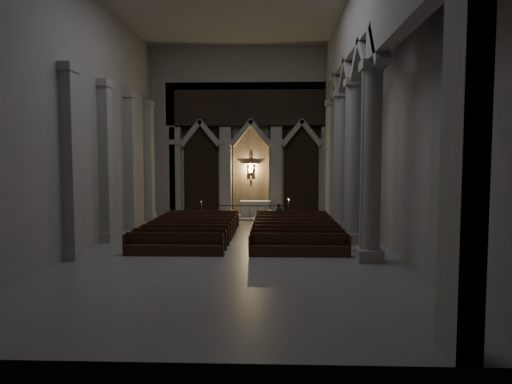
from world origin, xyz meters
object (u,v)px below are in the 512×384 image
(candle_stand_right, at_px, (289,215))
(worshipper, at_px, (279,215))
(altar_rail, at_px, (249,210))
(altar, at_px, (255,208))
(candle_stand_left, at_px, (202,215))
(pews, at_px, (243,233))

(candle_stand_right, distance_m, worshipper, 2.23)
(altar_rail, height_order, candle_stand_right, candle_stand_right)
(altar, height_order, candle_stand_left, candle_stand_left)
(altar_rail, bearing_deg, pews, -90.00)
(altar, xyz_separation_m, altar_rail, (-0.34, -1.42, 0.03))
(altar, distance_m, pews, 8.23)
(candle_stand_right, bearing_deg, altar, 147.64)
(pews, relative_size, worshipper, 7.07)
(candle_stand_left, xyz_separation_m, candle_stand_right, (5.87, -0.23, 0.05))
(candle_stand_left, height_order, pews, candle_stand_left)
(candle_stand_right, relative_size, pews, 0.15)
(candle_stand_right, distance_m, pews, 7.25)
(altar_rail, xyz_separation_m, worshipper, (1.95, -2.14, -0.03))
(altar, distance_m, candle_stand_left, 3.80)
(pews, bearing_deg, worshipper, 67.24)
(altar, distance_m, worshipper, 3.90)
(candle_stand_left, xyz_separation_m, worshipper, (5.20, -2.34, 0.34))
(candle_stand_left, height_order, candle_stand_right, candle_stand_right)
(altar_rail, xyz_separation_m, candle_stand_left, (-3.25, 0.20, -0.36))
(altar, height_order, worshipper, worshipper)
(altar, distance_m, candle_stand_right, 2.72)
(worshipper, bearing_deg, candle_stand_left, 159.85)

